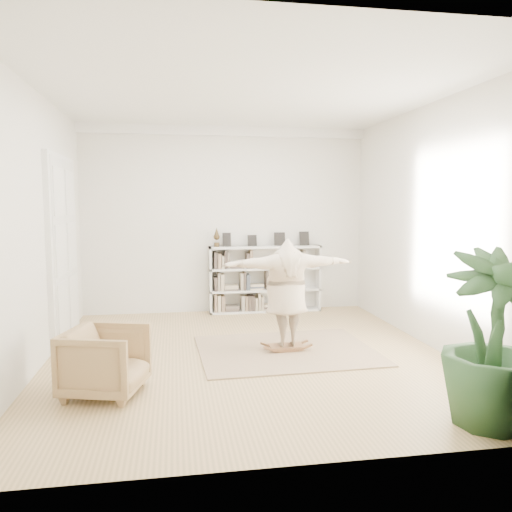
{
  "coord_description": "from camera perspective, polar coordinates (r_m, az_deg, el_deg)",
  "views": [
    {
      "loc": [
        -1.01,
        -6.76,
        2.13
      ],
      "look_at": [
        0.17,
        0.4,
        1.36
      ],
      "focal_mm": 35.0,
      "sensor_mm": 36.0,
      "label": 1
    }
  ],
  "objects": [
    {
      "name": "person",
      "position": [
        7.16,
        3.51,
        -3.9
      ],
      "size": [
        1.92,
        0.59,
        1.55
      ],
      "primitive_type": "imported",
      "rotation": [
        0.0,
        0.0,
        3.18
      ],
      "color": "beige",
      "rests_on": "rocker_board"
    },
    {
      "name": "rug",
      "position": [
        7.36,
        3.47,
        -10.72
      ],
      "size": [
        2.58,
        2.1,
        0.02
      ],
      "primitive_type": "cube",
      "rotation": [
        0.0,
        0.0,
        0.04
      ],
      "color": "tan",
      "rests_on": "floor"
    },
    {
      "name": "bookshelf",
      "position": [
        9.84,
        1.0,
        -2.71
      ],
      "size": [
        2.2,
        0.35,
        1.64
      ],
      "color": "silver",
      "rests_on": "floor"
    },
    {
      "name": "doors",
      "position": [
        8.26,
        -21.15,
        0.56
      ],
      "size": [
        0.09,
        1.78,
        2.92
      ],
      "color": "white",
      "rests_on": "floor"
    },
    {
      "name": "armchair",
      "position": [
        5.91,
        -16.83,
        -11.45
      ],
      "size": [
        1.02,
        1.0,
        0.76
      ],
      "primitive_type": "imported",
      "rotation": [
        0.0,
        0.0,
        1.3
      ],
      "color": "tan",
      "rests_on": "floor"
    },
    {
      "name": "floor",
      "position": [
        7.15,
        -0.86,
        -11.29
      ],
      "size": [
        6.0,
        6.0,
        0.0
      ],
      "primitive_type": "plane",
      "color": "#A38754",
      "rests_on": "ground"
    },
    {
      "name": "room_shell",
      "position": [
        9.85,
        -3.49,
        14.07
      ],
      "size": [
        6.0,
        6.0,
        6.0
      ],
      "color": "silver",
      "rests_on": "floor"
    },
    {
      "name": "rocker_board",
      "position": [
        7.35,
        3.47,
        -10.29
      ],
      "size": [
        0.5,
        0.31,
        0.1
      ],
      "rotation": [
        0.0,
        0.0,
        0.04
      ],
      "color": "brown",
      "rests_on": "rug"
    },
    {
      "name": "houseplant",
      "position": [
        5.31,
        25.39,
        -8.49
      ],
      "size": [
        1.04,
        1.04,
        1.7
      ],
      "primitive_type": "imported",
      "rotation": [
        0.0,
        0.0,
        -0.09
      ],
      "color": "#264924",
      "rests_on": "floor"
    }
  ]
}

